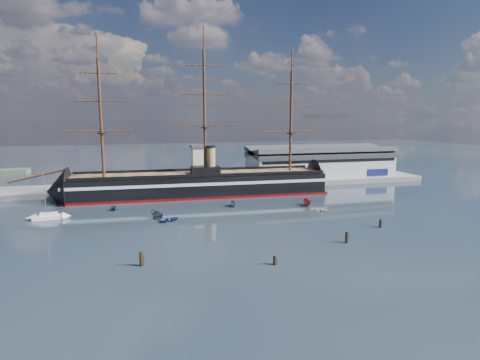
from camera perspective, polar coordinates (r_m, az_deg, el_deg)
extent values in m
plane|color=#162331|center=(123.29, -4.92, -3.96)|extent=(600.00, 600.00, 0.00)
cube|color=slate|center=(159.79, -3.70, -0.95)|extent=(180.00, 18.00, 2.00)
cube|color=#B7BABC|center=(178.14, 11.33, 2.20)|extent=(62.00, 20.00, 10.00)
cube|color=#3F4247|center=(177.58, 11.39, 4.00)|extent=(63.00, 21.00, 2.00)
cube|color=silver|center=(154.32, -6.06, 2.04)|extent=(4.00, 4.00, 14.00)
cube|color=#3F4247|center=(153.59, -6.10, 4.82)|extent=(5.00, 5.00, 1.00)
cube|color=black|center=(142.12, -5.72, -0.59)|extent=(88.57, 19.50, 7.00)
cube|color=silver|center=(141.93, -5.73, -0.11)|extent=(90.58, 19.82, 1.00)
cube|color=#660609|center=(142.78, -5.70, -2.04)|extent=(90.57, 19.78, 0.90)
cone|color=black|center=(142.34, -24.52, -1.48)|extent=(14.61, 16.23, 15.68)
cone|color=black|center=(156.50, 11.32, 0.05)|extent=(11.62, 16.11, 15.68)
cube|color=brown|center=(141.57, -5.75, 0.84)|extent=(88.52, 18.22, 0.40)
cube|color=black|center=(141.71, -4.96, 1.44)|extent=(10.23, 6.39, 2.50)
cylinder|color=tan|center=(141.66, -4.18, 2.87)|extent=(3.20, 3.20, 9.00)
cylinder|color=#381E0F|center=(142.57, -26.84, 0.54)|extent=(17.77, 1.41, 4.43)
cylinder|color=#381E0F|center=(138.59, -19.18, 8.19)|extent=(0.90, 0.90, 38.00)
cylinder|color=#381E0F|center=(140.48, -5.07, 9.47)|extent=(0.90, 0.90, 42.00)
cylinder|color=#381E0F|center=(149.48, 7.24, 8.25)|extent=(0.90, 0.90, 36.00)
cube|color=white|center=(121.13, -25.54, -4.80)|extent=(8.38, 3.01, 1.10)
cube|color=white|center=(120.94, -25.57, -4.40)|extent=(4.50, 2.07, 0.88)
cylinder|color=#B2B2B7|center=(119.94, -26.01, -1.75)|extent=(0.18, 0.18, 12.06)
imported|color=slate|center=(112.50, -11.60, -5.39)|extent=(6.80, 5.27, 2.59)
imported|color=#304681|center=(109.03, -9.94, -5.80)|extent=(2.53, 3.60, 1.56)
imported|color=slate|center=(124.73, -0.96, -3.78)|extent=(5.19, 2.17, 2.03)
imported|color=navy|center=(125.49, -17.53, -4.13)|extent=(6.11, 4.17, 2.06)
imported|color=silver|center=(120.78, 11.73, -4.40)|extent=(2.69, 2.85, 1.31)
imported|color=maroon|center=(127.51, 9.56, -3.62)|extent=(6.41, 3.04, 2.47)
cylinder|color=black|center=(78.71, -13.84, -11.82)|extent=(0.64, 0.64, 3.52)
cylinder|color=black|center=(77.45, 4.96, -11.93)|extent=(0.64, 0.64, 2.51)
cylinder|color=black|center=(92.73, 14.89, -8.64)|extent=(0.64, 0.64, 3.27)
cylinder|color=black|center=(107.56, 19.31, -6.39)|extent=(0.64, 0.64, 2.82)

